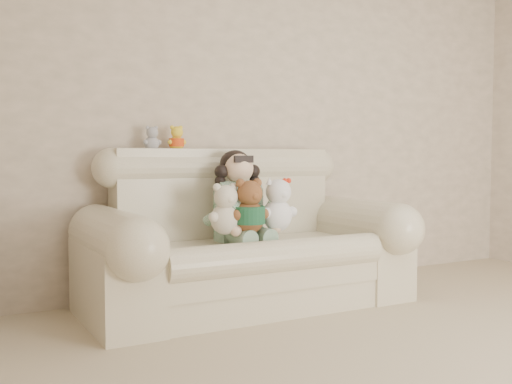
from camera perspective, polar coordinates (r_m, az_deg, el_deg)
The scene contains 9 objects.
wall_back at distance 4.61m, azimuth 3.38°, elevation 7.46°, with size 4.50×4.50×0.00m, color beige.
wall_left at distance 1.44m, azimuth -20.87°, elevation 16.27°, with size 5.00×5.00×0.00m, color beige.
sofa at distance 3.87m, azimuth -0.72°, elevation -3.40°, with size 2.10×0.95×1.03m, color #EFE3C0, non-canonical shape.
seated_child at distance 3.91m, azimuth -1.70°, elevation -0.26°, with size 0.36×0.45×0.61m, color #287444, non-canonical shape.
brown_teddy at distance 3.68m, azimuth -0.68°, elevation -0.87°, with size 0.26×0.20×0.40m, color brown, non-canonical shape.
white_cat at distance 3.79m, azimuth 2.07°, elevation -0.70°, with size 0.26×0.20×0.40m, color white, non-canonical shape.
cream_teddy at distance 3.65m, azimuth -2.96°, elevation -1.16°, with size 0.24×0.18×0.37m, color beige, non-canonical shape.
yellow_mini_bear at distance 4.04m, azimuth -7.60°, elevation 5.32°, with size 0.13×0.10×0.20m, color yellow, non-canonical shape.
grey_mini_plush at distance 3.98m, azimuth -9.92°, elevation 5.27°, with size 0.12×0.10×0.19m, color #AEAEB5, non-canonical shape.
Camera 1 is at (-2.45, -1.39, 0.97)m, focal length 41.91 mm.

